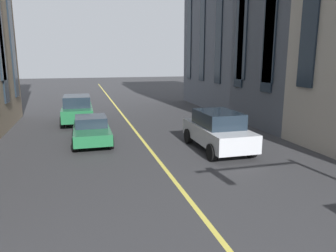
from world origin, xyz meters
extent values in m
cube|color=#D8C64C|center=(20.00, 0.00, 0.00)|extent=(80.00, 0.16, 0.01)
cube|color=#B7BABF|center=(16.20, -3.14, 0.78)|extent=(4.70, 1.95, 0.80)
cube|color=#19232D|center=(16.20, -3.14, 1.53)|extent=(2.59, 1.72, 0.70)
cylinder|color=black|center=(17.75, -2.21, 0.38)|extent=(0.76, 0.27, 0.76)
cylinder|color=black|center=(17.75, -4.08, 0.38)|extent=(0.76, 0.27, 0.76)
cylinder|color=black|center=(14.65, -2.21, 0.38)|extent=(0.76, 0.27, 0.76)
cylinder|color=black|center=(14.65, -4.08, 0.38)|extent=(0.76, 0.27, 0.76)
cube|color=#1E6038|center=(24.83, 3.38, 0.78)|extent=(4.70, 1.95, 0.80)
cube|color=#19232D|center=(24.83, 3.38, 1.53)|extent=(2.59, 1.72, 0.70)
cylinder|color=black|center=(23.28, 2.45, 0.38)|extent=(0.76, 0.27, 0.76)
cylinder|color=black|center=(23.28, 4.32, 0.38)|extent=(0.76, 0.27, 0.76)
cylinder|color=black|center=(26.38, 2.45, 0.38)|extent=(0.76, 0.27, 0.76)
cylinder|color=black|center=(26.38, 4.32, 0.38)|extent=(0.76, 0.27, 0.76)
cube|color=#1E6038|center=(19.16, 2.66, 0.59)|extent=(4.40, 1.80, 0.55)
cube|color=#19232D|center=(19.38, 2.66, 1.12)|extent=(1.85, 1.58, 0.50)
cylinder|color=black|center=(17.71, 1.79, 0.32)|extent=(0.64, 0.22, 0.64)
cylinder|color=black|center=(17.71, 3.52, 0.32)|extent=(0.64, 0.22, 0.64)
cylinder|color=black|center=(20.61, 1.79, 0.32)|extent=(0.64, 0.22, 0.64)
cylinder|color=black|center=(20.61, 3.52, 0.32)|extent=(0.64, 0.22, 0.64)
cube|color=#19232D|center=(27.09, 7.45, 6.30)|extent=(1.10, 0.10, 9.20)
cube|color=#565B66|center=(26.07, -12.90, 8.58)|extent=(17.43, 10.80, 17.15)
cube|color=#19232D|center=(29.55, -7.45, 8.92)|extent=(1.10, 0.10, 13.03)
cube|color=#19232D|center=(33.04, -7.45, 8.92)|extent=(1.10, 0.10, 13.03)
camera|label=1|loc=(2.47, 3.09, 4.31)|focal=34.07mm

